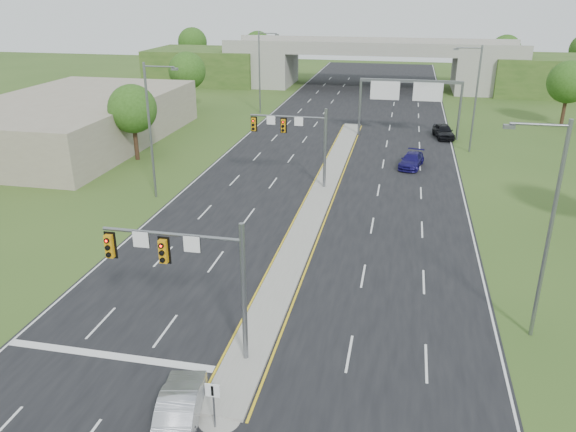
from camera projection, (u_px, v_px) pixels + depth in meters
The scene contains 24 objects.
ground at pixel (246, 360), 26.39m from camera, with size 240.00×240.00×0.00m, color #314F1C.
road at pixel (338, 157), 58.13m from camera, with size 24.00×160.00×0.02m, color black.
median at pixel (321, 195), 47.21m from camera, with size 2.00×54.00×0.16m, color gray.
median_nose at pixel (219, 418), 22.73m from camera, with size 2.00×2.00×0.16m, color gray.
lane_markings at pixel (324, 174), 52.72m from camera, with size 23.72×160.00×0.01m.
signal_mast_near at pixel (194, 267), 24.98m from camera, with size 6.62×0.60×7.00m.
signal_mast_far at pixel (299, 134), 47.65m from camera, with size 6.62×0.60×7.00m.
keep_right_sign at pixel (213, 398), 21.72m from camera, with size 0.60×0.13×2.20m.
sign_gantry at pixel (409, 92), 63.88m from camera, with size 11.58×0.44×6.67m.
overpass at pixel (371, 67), 97.59m from camera, with size 80.00×14.00×8.10m.
lightpole_l_mid at pixel (152, 125), 44.76m from camera, with size 2.85×0.25×11.00m.
lightpole_l_far at pixel (261, 68), 76.49m from camera, with size 2.85×0.25×11.00m.
lightpole_r_near at pixel (547, 223), 26.10m from camera, with size 2.85×0.25×11.00m.
lightpole_r_far at pixel (474, 94), 57.84m from camera, with size 2.85×0.25×11.00m.
tree_l_near at pixel (132, 109), 55.44m from camera, with size 4.80×4.80×7.60m.
tree_l_mid at pixel (187, 71), 78.75m from camera, with size 5.20×5.20×8.12m.
tree_r_mid at pixel (569, 82), 69.25m from camera, with size 5.20×5.20×8.12m.
tree_back_a at pixel (192, 42), 116.65m from camera, with size 6.00×6.00×8.85m.
tree_back_b at pixel (258, 45), 114.11m from camera, with size 5.60×5.60×8.32m.
tree_back_c at pixel (506, 50), 105.00m from camera, with size 5.60×5.60×8.32m.
commercial_building at pixel (73, 120), 62.89m from camera, with size 18.00×30.00×5.00m, color gray.
car_silver at pixel (181, 404), 22.51m from camera, with size 1.54×4.41×1.45m, color #9FA0A6.
car_far_b at pixel (412, 160), 54.65m from camera, with size 1.90×4.66×1.35m, color #120C4D.
car_far_c at pixel (443, 131), 65.30m from camera, with size 1.89×4.69×1.60m, color black.
Camera 1 is at (6.42, -21.02, 16.24)m, focal length 35.00 mm.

